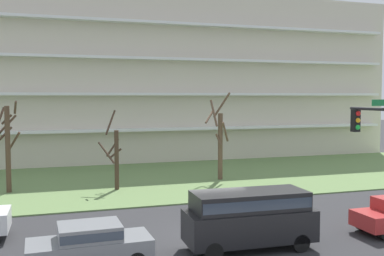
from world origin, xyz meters
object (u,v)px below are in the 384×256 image
Objects in this scene: tree_far_left at (8,144)px; van_black_near_left at (249,215)px; tree_center at (220,139)px; tree_left at (115,156)px; sedan_gray_center_left at (90,243)px.

van_black_near_left is at bearing -54.78° from tree_far_left.
tree_center reaches higher than van_black_near_left.
sedan_gray_center_left is at bearing -101.92° from tree_left.
sedan_gray_center_left is at bearing -178.47° from van_black_near_left.
sedan_gray_center_left is (-6.29, -0.00, -0.52)m from van_black_near_left.
tree_far_left is at bearing 103.40° from sedan_gray_center_left.
tree_far_left is at bearing 169.51° from tree_left.
tree_far_left is 1.12× the size of van_black_near_left.
tree_left is at bearing -169.92° from tree_center.
van_black_near_left is at bearing -106.46° from tree_center.
tree_far_left is 17.60m from van_black_near_left.
tree_left is 0.81× the size of tree_center.
van_black_near_left is at bearing -74.92° from tree_left.
tree_far_left is 0.91× the size of tree_center.
tree_left is at bearing -10.49° from tree_far_left.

